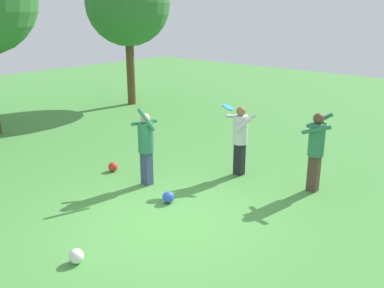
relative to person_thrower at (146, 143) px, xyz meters
name	(u,v)px	position (x,y,z in m)	size (l,w,h in m)	color
ground_plane	(169,221)	(-0.92, -1.59, -0.97)	(40.00, 40.00, 0.00)	#4C9342
person_thrower	(146,143)	(0.00, 0.00, 0.00)	(0.66, 0.66, 1.81)	#38476B
person_catcher	(240,135)	(1.85, -1.20, 0.00)	(0.70, 0.67, 1.65)	black
person_bystander	(316,145)	(2.13, -2.95, 0.05)	(0.63, 0.69, 1.73)	#4C382D
frisbee	(228,107)	(1.54, -1.06, 0.70)	(0.33, 0.32, 0.14)	#2393D1
ball_white	(76,256)	(-2.86, -1.46, -0.86)	(0.24, 0.24, 0.24)	white
ball_blue	(168,197)	(-0.38, -1.03, -0.85)	(0.24, 0.24, 0.24)	blue
ball_red	(113,167)	(0.00, 1.21, -0.86)	(0.23, 0.23, 0.23)	red
tree_far_right	(128,4)	(5.39, 6.68, 2.97)	(3.28, 3.28, 5.60)	brown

